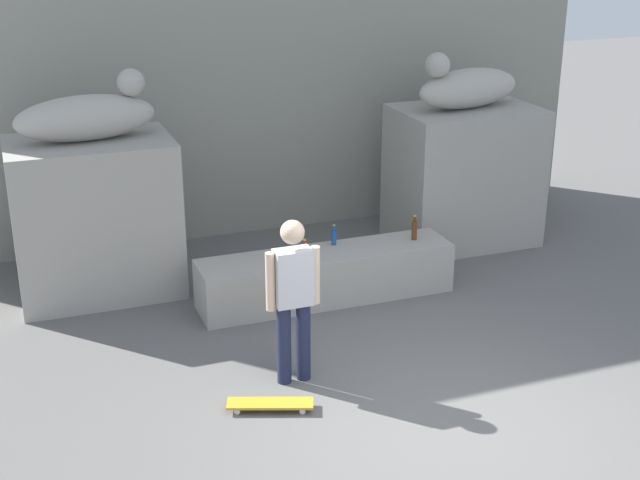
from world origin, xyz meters
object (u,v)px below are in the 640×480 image
Objects in this scene: skater at (293,295)px; bottle_brown at (414,230)px; statue_reclining_right at (467,87)px; skateboard at (270,404)px; bottle_blue at (334,237)px; bottle_red at (304,252)px; statue_reclining_left at (89,116)px.

skater is 5.42× the size of bottle_brown.
statue_reclining_right is 5.46m from skateboard.
bottle_red is (-0.50, -0.37, 0.01)m from bottle_blue.
statue_reclining_left reaches higher than bottle_brown.
statue_reclining_left reaches higher than skateboard.
bottle_red is at bearing 14.15° from statue_reclining_right.
statue_reclining_left is 6.09× the size of bottle_red.
bottle_blue is 0.63m from bottle_red.
statue_reclining_right is (4.86, -0.01, 0.00)m from statue_reclining_left.
skater reaches higher than bottle_red.
bottle_blue is (-2.26, -1.00, -1.46)m from statue_reclining_right.
bottle_blue reaches higher than skateboard.
bottle_blue is (1.54, 2.32, 0.63)m from skateboard.
bottle_red is at bearing -143.39° from bottle_blue.
skater is 1.65m from bottle_red.
skater is 6.16× the size of bottle_red.
statue_reclining_right is 3.41m from bottle_red.
bottle_red is at bearing -97.75° from skateboard.
statue_reclining_left reaches higher than bottle_red.
bottle_brown is at bearing 30.21° from statue_reclining_right.
statue_reclining_left is 2.90m from bottle_red.
statue_reclining_left is at bearing 161.62° from bottle_brown.
skater is (-3.41, -2.88, -1.23)m from statue_reclining_right.
skater is 2.21m from bottle_blue.
bottle_red is at bearing -113.73° from skater.
skater is at bearing -69.75° from statue_reclining_left.
statue_reclining_left is at bearing -52.16° from skateboard.
statue_reclining_right is 2.87m from bottle_blue.
skateboard is 2.30m from bottle_red.
skater is 6.59× the size of bottle_blue.
statue_reclining_left reaches higher than skater.
statue_reclining_left is 4.03m from bottle_brown.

